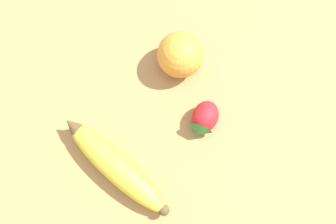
% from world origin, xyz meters
% --- Properties ---
extents(ground_plane, '(3.00, 3.00, 0.00)m').
position_xyz_m(ground_plane, '(0.00, 0.00, 0.00)').
color(ground_plane, '#A87A47').
extents(banana, '(0.20, 0.10, 0.04)m').
position_xyz_m(banana, '(0.05, -0.13, 0.02)').
color(banana, yellow).
rests_on(banana, ground_plane).
extents(orange, '(0.07, 0.07, 0.07)m').
position_xyz_m(orange, '(-0.05, 0.03, 0.04)').
color(orange, orange).
rests_on(orange, ground_plane).
extents(strawberry, '(0.06, 0.07, 0.04)m').
position_xyz_m(strawberry, '(0.05, 0.02, 0.02)').
color(strawberry, red).
rests_on(strawberry, ground_plane).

